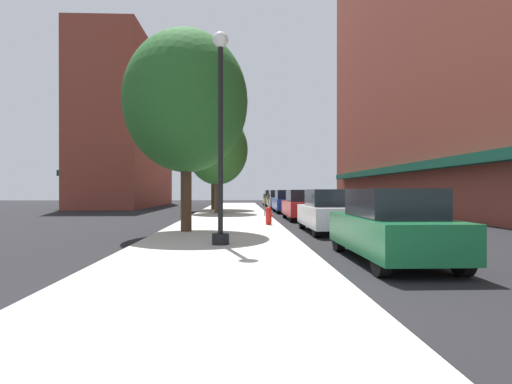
{
  "coord_description": "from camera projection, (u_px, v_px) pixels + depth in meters",
  "views": [
    {
      "loc": [
        0.59,
        -4.99,
        1.61
      ],
      "look_at": [
        1.52,
        18.4,
        1.53
      ],
      "focal_mm": 28.24,
      "sensor_mm": 36.0,
      "label": 1
    }
  ],
  "objects": [
    {
      "name": "tree_near",
      "position": [
        214.0,
        142.0,
        32.08
      ],
      "size": [
        5.0,
        5.0,
        8.25
      ],
      "color": "#422D1E",
      "rests_on": "sidewalk_slab"
    },
    {
      "name": "car_red",
      "position": [
        302.0,
        205.0,
        22.04
      ],
      "size": [
        1.8,
        4.3,
        1.66
      ],
      "rotation": [
        0.0,
        0.0,
        -0.03
      ],
      "color": "black",
      "rests_on": "ground"
    },
    {
      "name": "car_yellow",
      "position": [
        272.0,
        198.0,
        42.2
      ],
      "size": [
        1.8,
        4.3,
        1.66
      ],
      "rotation": [
        0.0,
        0.0,
        -0.01
      ],
      "color": "black",
      "rests_on": "ground"
    },
    {
      "name": "car_blue",
      "position": [
        287.0,
        202.0,
        29.29
      ],
      "size": [
        1.8,
        4.3,
        1.66
      ],
      "rotation": [
        0.0,
        0.0,
        0.0
      ],
      "color": "black",
      "rests_on": "ground"
    },
    {
      "name": "building_far_background",
      "position": [
        128.0,
        129.0,
        41.48
      ],
      "size": [
        6.8,
        18.0,
        15.95
      ],
      "color": "brown",
      "rests_on": "ground"
    },
    {
      "name": "tree_far",
      "position": [
        186.0,
        102.0,
        14.78
      ],
      "size": [
        4.53,
        4.53,
        7.38
      ],
      "color": "#422D1E",
      "rests_on": "sidewalk_slab"
    },
    {
      "name": "parking_meter_near",
      "position": [
        265.0,
        202.0,
        23.8
      ],
      "size": [
        0.14,
        0.09,
        1.31
      ],
      "color": "slate",
      "rests_on": "sidewalk_slab"
    },
    {
      "name": "sidewalk_slab",
      "position": [
        230.0,
        217.0,
        23.96
      ],
      "size": [
        4.8,
        50.0,
        0.12
      ],
      "primitive_type": "cube",
      "color": "#B7B2A8",
      "rests_on": "ground"
    },
    {
      "name": "tree_mid",
      "position": [
        217.0,
        150.0,
        26.79
      ],
      "size": [
        4.07,
        4.07,
        6.57
      ],
      "color": "#4C3823",
      "rests_on": "sidewalk_slab"
    },
    {
      "name": "building_right_brick",
      "position": [
        450.0,
        36.0,
        27.51
      ],
      "size": [
        6.8,
        40.0,
        24.46
      ],
      "color": "brown",
      "rests_on": "ground"
    },
    {
      "name": "car_white",
      "position": [
        329.0,
        212.0,
        15.41
      ],
      "size": [
        1.8,
        4.3,
        1.66
      ],
      "rotation": [
        0.0,
        0.0,
        -0.04
      ],
      "color": "black",
      "rests_on": "ground"
    },
    {
      "name": "lamppost",
      "position": [
        220.0,
        133.0,
        11.15
      ],
      "size": [
        0.48,
        0.48,
        5.9
      ],
      "color": "black",
      "rests_on": "sidewalk_slab"
    },
    {
      "name": "car_green",
      "position": [
        391.0,
        226.0,
        9.09
      ],
      "size": [
        1.8,
        4.3,
        1.66
      ],
      "rotation": [
        0.0,
        0.0,
        0.02
      ],
      "color": "black",
      "rests_on": "ground"
    },
    {
      "name": "car_silver",
      "position": [
        278.0,
        200.0,
        35.62
      ],
      "size": [
        1.8,
        4.3,
        1.66
      ],
      "rotation": [
        0.0,
        0.0,
        0.0
      ],
      "color": "black",
      "rests_on": "ground"
    },
    {
      "name": "ground_plane",
      "position": [
        299.0,
        219.0,
        23.12
      ],
      "size": [
        90.0,
        90.0,
        0.0
      ],
      "primitive_type": "plane",
      "color": "black"
    },
    {
      "name": "fire_hydrant",
      "position": [
        269.0,
        216.0,
        17.64
      ],
      "size": [
        0.33,
        0.26,
        0.79
      ],
      "color": "red",
      "rests_on": "sidewalk_slab"
    },
    {
      "name": "parking_meter_far",
      "position": [
        268.0,
        204.0,
        20.6
      ],
      "size": [
        0.14,
        0.09,
        1.31
      ],
      "color": "slate",
      "rests_on": "sidewalk_slab"
    }
  ]
}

